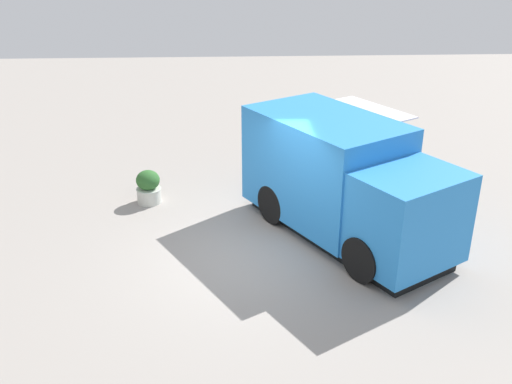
% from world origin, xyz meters
% --- Properties ---
extents(ground_plane, '(40.00, 40.00, 0.00)m').
position_xyz_m(ground_plane, '(0.00, 0.00, 0.00)').
color(ground_plane, gray).
extents(food_truck, '(4.20, 5.16, 2.44)m').
position_xyz_m(food_truck, '(1.98, 0.87, 1.17)').
color(food_truck, '#2A83D7').
rests_on(food_truck, ground_plane).
extents(person_customer, '(0.69, 0.79, 0.91)m').
position_xyz_m(person_customer, '(3.58, 4.49, 0.37)').
color(person_customer, '#182A28').
rests_on(person_customer, ground_plane).
extents(planter_flowering_far, '(0.59, 0.59, 0.81)m').
position_xyz_m(planter_flowering_far, '(-2.29, 2.60, 0.40)').
color(planter_flowering_far, beige).
rests_on(planter_flowering_far, ground_plane).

